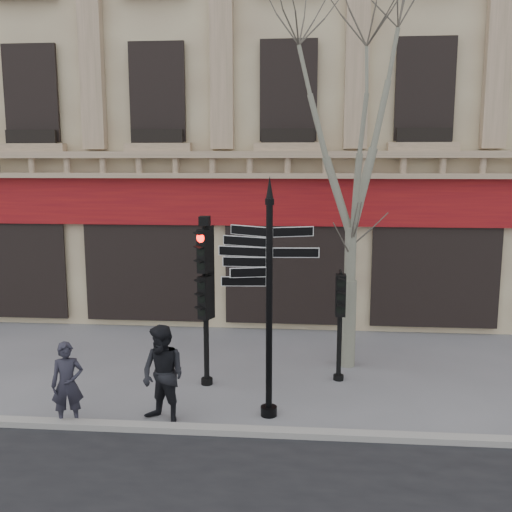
% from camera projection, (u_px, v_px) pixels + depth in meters
% --- Properties ---
extents(ground, '(80.00, 80.00, 0.00)m').
position_uv_depth(ground, '(278.00, 402.00, 11.17)').
color(ground, slate).
rests_on(ground, ground).
extents(kerb, '(80.00, 0.25, 0.12)m').
position_uv_depth(kerb, '(274.00, 433.00, 9.78)').
color(kerb, gray).
rests_on(kerb, ground).
extents(building, '(28.00, 15.52, 18.00)m').
position_uv_depth(building, '(295.00, 49.00, 21.99)').
color(building, tan).
rests_on(building, ground).
extents(fingerpost, '(2.03, 2.03, 4.41)m').
position_uv_depth(fingerpost, '(269.00, 258.00, 10.11)').
color(fingerpost, black).
rests_on(fingerpost, ground).
extents(traffic_signal_main, '(0.47, 0.42, 3.57)m').
position_uv_depth(traffic_signal_main, '(205.00, 280.00, 11.72)').
color(traffic_signal_main, black).
rests_on(traffic_signal_main, ground).
extents(traffic_signal_secondary, '(0.39, 0.28, 2.33)m').
position_uv_depth(traffic_signal_secondary, '(340.00, 307.00, 12.05)').
color(traffic_signal_secondary, black).
rests_on(traffic_signal_secondary, ground).
extents(plane_tree, '(2.93, 2.93, 7.79)m').
position_uv_depth(plane_tree, '(354.00, 124.00, 12.30)').
color(plane_tree, gray).
rests_on(plane_tree, ground).
extents(pedestrian_a, '(0.65, 0.53, 1.53)m').
position_uv_depth(pedestrian_a, '(67.00, 384.00, 10.07)').
color(pedestrian_a, '#23222E').
rests_on(pedestrian_a, ground).
extents(pedestrian_b, '(1.09, 1.01, 1.80)m').
position_uv_depth(pedestrian_b, '(163.00, 375.00, 10.16)').
color(pedestrian_b, black).
rests_on(pedestrian_b, ground).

